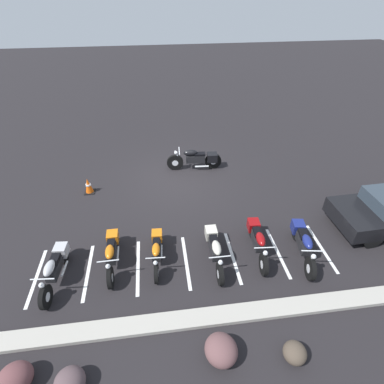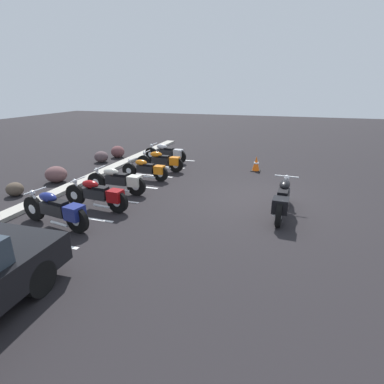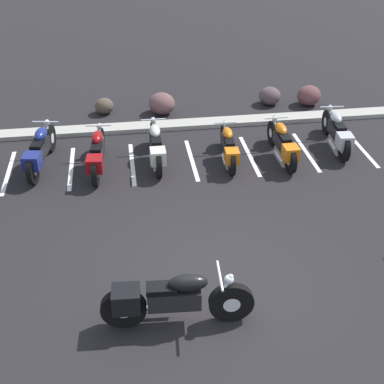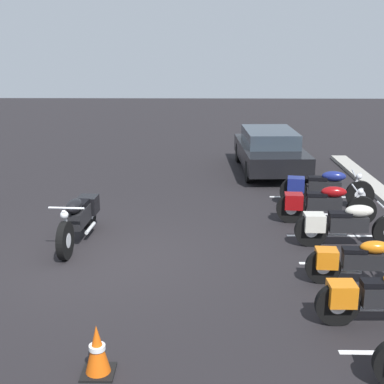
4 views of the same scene
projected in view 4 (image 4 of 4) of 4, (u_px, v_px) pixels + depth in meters
name	position (u px, v px, depth m)	size (l,w,h in m)	color
ground	(108.00, 258.00, 10.02)	(60.00, 60.00, 0.00)	black
motorcycle_black_featured	(80.00, 217.00, 10.78)	(2.42, 0.68, 0.95)	black
parked_bike_0	(322.00, 187.00, 13.10)	(0.75, 2.26, 0.89)	black
parked_bike_1	(321.00, 204.00, 11.81)	(0.61, 2.18, 0.86)	black
parked_bike_2	(345.00, 224.00, 10.47)	(0.61, 2.18, 0.86)	black
parked_bike_3	(360.00, 261.00, 8.82)	(0.55, 1.97, 0.77)	black
parked_bike_4	(382.00, 296.00, 7.53)	(0.59, 2.11, 0.83)	black
car_black	(270.00, 150.00, 16.64)	(4.36, 1.96, 1.29)	black
traffic_cone	(97.00, 351.00, 6.44)	(0.40, 0.40, 0.65)	black
stall_line_0	(310.00, 197.00, 13.98)	(0.10, 2.10, 0.00)	white
stall_line_1	(322.00, 214.00, 12.57)	(0.10, 2.10, 0.00)	white
stall_line_2	(337.00, 236.00, 11.17)	(0.10, 2.10, 0.00)	white
stall_line_3	(357.00, 263.00, 9.76)	(0.10, 2.10, 0.00)	white
stall_line_4	(383.00, 301.00, 8.35)	(0.10, 2.10, 0.00)	white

